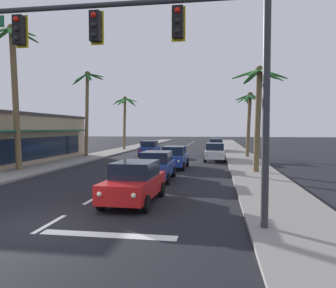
# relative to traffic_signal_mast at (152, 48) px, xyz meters

# --- Properties ---
(ground_plane) EXTENTS (220.00, 220.00, 0.00)m
(ground_plane) POSITION_rel_traffic_signal_mast_xyz_m (-3.30, -0.36, -5.48)
(ground_plane) COLOR black
(sidewalk_right) EXTENTS (3.20, 110.00, 0.14)m
(sidewalk_right) POSITION_rel_traffic_signal_mast_xyz_m (4.50, 19.64, -5.41)
(sidewalk_right) COLOR gray
(sidewalk_right) RESTS_ON ground
(sidewalk_left) EXTENTS (3.20, 110.00, 0.14)m
(sidewalk_left) POSITION_rel_traffic_signal_mast_xyz_m (-11.10, 19.64, -5.41)
(sidewalk_left) COLOR gray
(sidewalk_left) RESTS_ON ground
(lane_markings) EXTENTS (4.28, 89.17, 0.01)m
(lane_markings) POSITION_rel_traffic_signal_mast_xyz_m (-2.90, 20.50, -5.48)
(lane_markings) COLOR silver
(lane_markings) RESTS_ON ground
(traffic_signal_mast) EXTENTS (10.39, 0.41, 7.63)m
(traffic_signal_mast) POSITION_rel_traffic_signal_mast_xyz_m (0.00, 0.00, 0.00)
(traffic_signal_mast) COLOR #2D2D33
(traffic_signal_mast) RESTS_ON ground
(sedan_lead_at_stop_bar) EXTENTS (2.06, 4.49, 1.68)m
(sedan_lead_at_stop_bar) POSITION_rel_traffic_signal_mast_xyz_m (-1.38, 3.12, -4.63)
(sedan_lead_at_stop_bar) COLOR red
(sedan_lead_at_stop_bar) RESTS_ON ground
(sedan_third_in_queue) EXTENTS (1.99, 4.47, 1.68)m
(sedan_third_in_queue) POSITION_rel_traffic_signal_mast_xyz_m (-1.57, 8.93, -4.63)
(sedan_third_in_queue) COLOR navy
(sedan_third_in_queue) RESTS_ON ground
(sedan_fifth_in_queue) EXTENTS (1.99, 4.47, 1.68)m
(sedan_fifth_in_queue) POSITION_rel_traffic_signal_mast_xyz_m (-1.26, 14.73, -4.63)
(sedan_fifth_in_queue) COLOR navy
(sedan_fifth_in_queue) RESTS_ON ground
(sedan_oncoming_far) EXTENTS (2.02, 4.48, 1.68)m
(sedan_oncoming_far) POSITION_rel_traffic_signal_mast_xyz_m (-5.43, 25.28, -4.63)
(sedan_oncoming_far) COLOR navy
(sedan_oncoming_far) RESTS_ON ground
(sedan_parked_nearest_kerb) EXTENTS (1.99, 4.47, 1.68)m
(sedan_parked_nearest_kerb) POSITION_rel_traffic_signal_mast_xyz_m (1.82, 20.69, -4.63)
(sedan_parked_nearest_kerb) COLOR silver
(sedan_parked_nearest_kerb) RESTS_ON ground
(sedan_parked_mid_kerb) EXTENTS (2.00, 4.47, 1.68)m
(sedan_parked_mid_kerb) POSITION_rel_traffic_signal_mast_xyz_m (1.93, 33.05, -4.63)
(sedan_parked_mid_kerb) COLOR navy
(sedan_parked_mid_kerb) RESTS_ON ground
(palm_left_second) EXTENTS (3.62, 3.64, 10.29)m
(palm_left_second) POSITION_rel_traffic_signal_mast_xyz_m (-12.06, 11.06, 1.32)
(palm_left_second) COLOR brown
(palm_left_second) RESTS_ON ground
(palm_left_third) EXTENTS (3.76, 3.69, 9.05)m
(palm_left_third) POSITION_rel_traffic_signal_mast_xyz_m (-11.50, 22.51, 0.77)
(palm_left_third) COLOR brown
(palm_left_third) RESTS_ON ground
(palm_left_farthest) EXTENTS (3.72, 3.62, 7.54)m
(palm_left_farthest) POSITION_rel_traffic_signal_mast_xyz_m (-10.79, 33.96, 0.02)
(palm_left_farthest) COLOR brown
(palm_left_farthest) RESTS_ON ground
(palm_right_second) EXTENTS (3.74, 3.73, 7.23)m
(palm_right_second) POSITION_rel_traffic_signal_mast_xyz_m (4.71, 12.57, -0.30)
(palm_right_second) COLOR brown
(palm_right_second) RESTS_ON ground
(palm_right_third) EXTENTS (3.06, 2.99, 6.80)m
(palm_right_third) POSITION_rel_traffic_signal_mast_xyz_m (5.26, 24.31, -0.59)
(palm_right_third) COLOR brown
(palm_right_third) RESTS_ON ground
(storefront_strip_left) EXTENTS (7.42, 17.53, 4.36)m
(storefront_strip_left) POSITION_rel_traffic_signal_mast_xyz_m (-15.98, 15.99, -3.30)
(storefront_strip_left) COLOR tan
(storefront_strip_left) RESTS_ON ground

